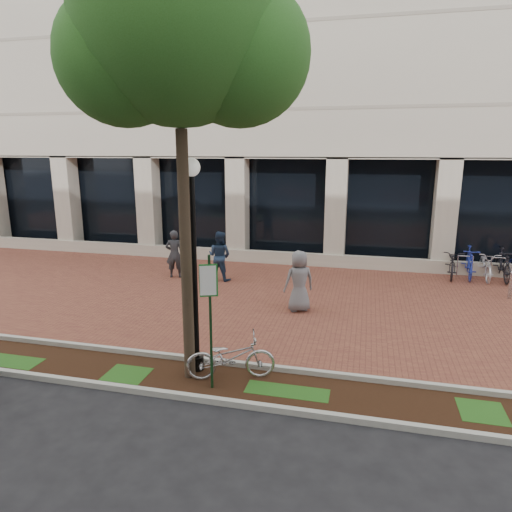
% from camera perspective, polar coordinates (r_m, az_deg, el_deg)
% --- Properties ---
extents(ground, '(120.00, 120.00, 0.00)m').
position_cam_1_polar(ground, '(14.23, 0.08, -5.35)').
color(ground, black).
rests_on(ground, ground).
extents(brick_plaza, '(40.00, 9.00, 0.01)m').
position_cam_1_polar(brick_plaza, '(14.23, 0.08, -5.33)').
color(brick_plaza, brown).
rests_on(brick_plaza, ground).
extents(planting_strip, '(40.00, 1.50, 0.01)m').
position_cam_1_polar(planting_strip, '(9.61, -7.60, -15.04)').
color(planting_strip, black).
rests_on(planting_strip, ground).
extents(curb_plaza_side, '(40.00, 0.12, 0.12)m').
position_cam_1_polar(curb_plaza_side, '(10.21, -6.05, -12.87)').
color(curb_plaza_side, '#A5A59C').
rests_on(curb_plaza_side, ground).
extents(curb_street_side, '(40.00, 0.12, 0.12)m').
position_cam_1_polar(curb_street_side, '(8.98, -9.41, -16.88)').
color(curb_street_side, '#A5A59C').
rests_on(curb_street_side, ground).
extents(near_office_building, '(40.00, 12.12, 16.00)m').
position_cam_1_polar(near_office_building, '(24.41, 6.58, 26.24)').
color(near_office_building, beige).
rests_on(near_office_building, ground).
extents(parking_sign, '(0.34, 0.07, 2.67)m').
position_cam_1_polar(parking_sign, '(8.58, -5.77, -6.31)').
color(parking_sign, '#163C1C').
rests_on(parking_sign, ground).
extents(lamppost, '(0.36, 0.36, 4.38)m').
position_cam_1_polar(lamppost, '(9.13, -7.79, 0.04)').
color(lamppost, black).
rests_on(lamppost, ground).
extents(street_tree, '(4.35, 3.62, 8.52)m').
position_cam_1_polar(street_tree, '(8.84, -9.28, 25.72)').
color(street_tree, '#463828').
rests_on(street_tree, ground).
extents(locked_bicycle, '(1.90, 1.19, 0.94)m').
position_cam_1_polar(locked_bicycle, '(9.38, -3.18, -12.49)').
color(locked_bicycle, '#B2B2B6').
rests_on(locked_bicycle, ground).
extents(pedestrian_left, '(0.72, 0.56, 1.73)m').
position_cam_1_polar(pedestrian_left, '(16.57, -10.16, 0.25)').
color(pedestrian_left, '#28292D').
rests_on(pedestrian_left, ground).
extents(pedestrian_mid, '(0.96, 0.82, 1.75)m').
position_cam_1_polar(pedestrian_mid, '(16.04, -4.58, 0.02)').
color(pedestrian_mid, '#1D2F4A').
rests_on(pedestrian_mid, ground).
extents(pedestrian_right, '(1.03, 0.91, 1.77)m').
position_cam_1_polar(pedestrian_right, '(13.00, 5.41, -3.15)').
color(pedestrian_right, slate).
rests_on(pedestrian_right, ground).
extents(bollard, '(0.12, 0.12, 0.91)m').
position_cam_1_polar(bollard, '(16.10, 29.24, -3.15)').
color(bollard, '#AEAFB3').
rests_on(bollard, ground).
extents(bike_rack_cluster, '(4.27, 2.03, 1.13)m').
position_cam_1_polar(bike_rack_cluster, '(18.27, 28.47, -1.04)').
color(bike_rack_cluster, black).
rests_on(bike_rack_cluster, ground).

